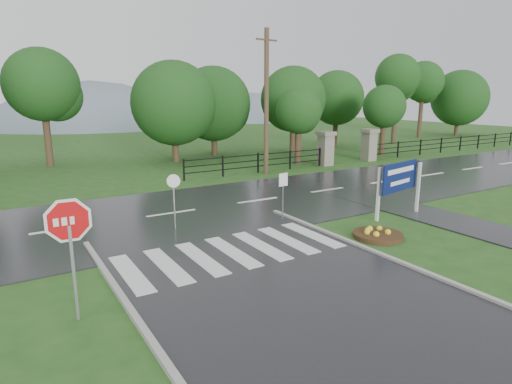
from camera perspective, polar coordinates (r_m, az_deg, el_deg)
ground at (r=9.14m, az=12.66°, el=-17.63°), size 120.00×120.00×0.00m
main_road at (r=17.15m, az=-11.21°, el=-2.92°), size 90.00×8.00×0.04m
walkway at (r=17.66m, az=23.57°, el=-3.31°), size 2.20×11.00×0.04m
crosswalk at (r=12.78m, az=-3.22°, el=-7.93°), size 6.50×2.80×0.02m
pillar_west at (r=28.69m, az=9.27°, el=5.85°), size 1.00×1.00×2.24m
pillar_east at (r=31.43m, az=14.84°, el=6.19°), size 1.00×1.00×2.24m
fence_west at (r=25.65m, az=0.28°, el=4.18°), size 9.58×0.08×1.20m
fence_east at (r=39.92m, az=25.61°, el=6.06°), size 20.58×0.08×1.20m
hills at (r=73.91m, az=-23.31°, el=-4.03°), size 102.00×48.00×48.00m
treeline at (r=30.62m, az=-18.74°, el=3.55°), size 83.20×5.20×10.00m
stop_sign at (r=9.33m, az=-23.62°, el=-4.87°), size 1.23×0.10×2.77m
estate_billboard at (r=17.05m, az=18.63°, el=1.59°), size 2.39×0.56×2.12m
flower_bed at (r=14.64m, az=15.93°, el=-5.44°), size 1.61×1.61×0.32m
reg_sign_small at (r=15.78m, az=3.63°, el=0.77°), size 0.40×0.06×1.78m
reg_sign_round at (r=14.85m, az=-10.89°, el=-0.30°), size 0.44×0.16×1.97m
utility_pole_east at (r=25.07m, az=1.39°, el=11.89°), size 1.46×0.27×8.21m
entrance_tree_left at (r=28.95m, az=5.73°, el=10.69°), size 3.07×3.07×5.10m
entrance_tree_right at (r=34.46m, az=16.74°, el=10.81°), size 3.22×3.22×5.33m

